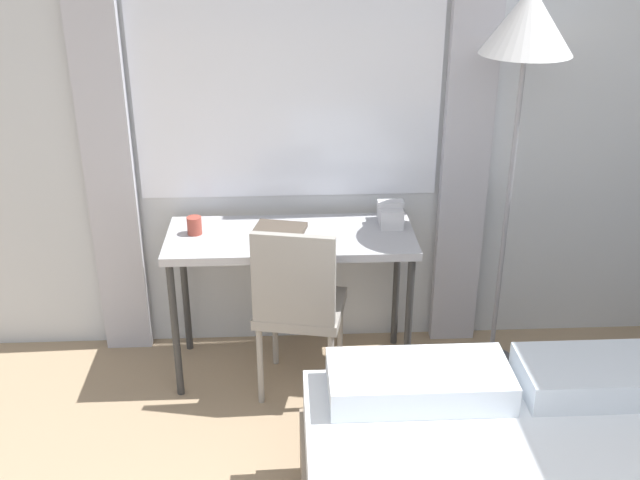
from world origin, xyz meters
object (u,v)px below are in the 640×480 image
standing_lamp (526,42)px  mug (194,226)px  book (280,228)px  desk (291,248)px  telephone (390,214)px  desk_chair (298,302)px

standing_lamp → mug: bearing=177.4°
book → mug: mug is taller
desk → standing_lamp: (1.04, -0.04, 0.98)m
desk → standing_lamp: bearing=-2.2°
desk → telephone: (0.50, 0.10, 0.13)m
book → mug: (-0.41, -0.01, 0.03)m
telephone → book: size_ratio=0.67×
mug → desk_chair: bearing=-27.8°
standing_lamp → desk_chair: bearing=-169.3°
desk_chair → mug: bearing=163.9°
desk → standing_lamp: size_ratio=0.63×
desk_chair → telephone: (0.47, 0.33, 0.30)m
standing_lamp → mug: 1.73m
desk → mug: mug is taller
book → mug: size_ratio=3.12×
telephone → mug: bearing=-175.6°
telephone → mug: telephone is taller
book → desk_chair: bearing=-74.1°
desk → desk_chair: bearing=-83.0°
desk_chair → mug: (-0.49, 0.26, 0.29)m
standing_lamp → mug: (-1.50, 0.07, -0.87)m
standing_lamp → book: (-1.09, 0.08, -0.90)m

